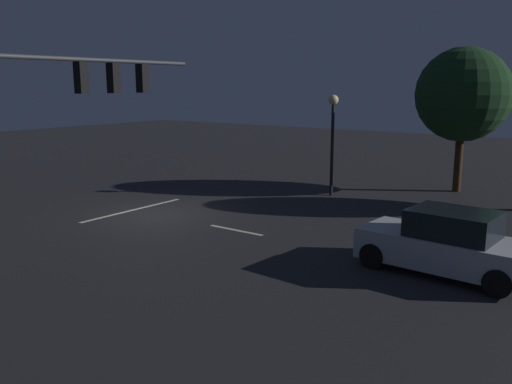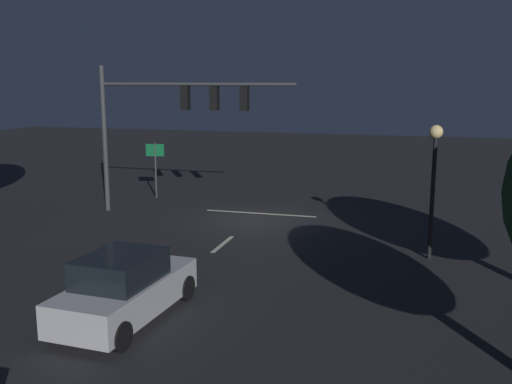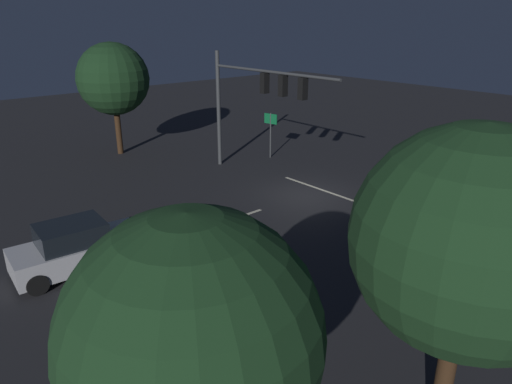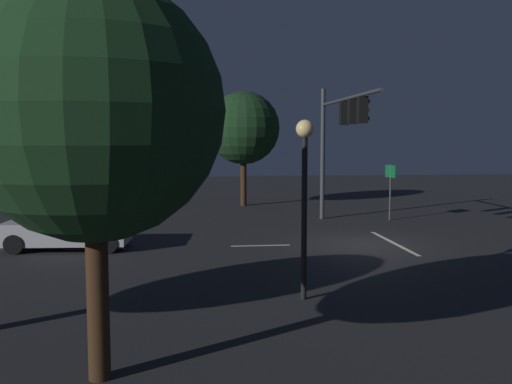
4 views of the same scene
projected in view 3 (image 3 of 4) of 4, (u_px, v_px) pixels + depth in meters
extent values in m
plane|color=#232326|center=(306.00, 195.00, 22.65)|extent=(80.00, 80.00, 0.00)
cylinder|color=#383A3D|center=(219.00, 110.00, 26.31)|extent=(0.22, 0.22, 6.41)
cylinder|color=#383A3D|center=(271.00, 72.00, 22.41)|extent=(8.63, 0.14, 0.14)
cube|color=black|center=(265.00, 83.00, 22.91)|extent=(0.32, 0.36, 1.00)
sphere|color=black|center=(268.00, 76.00, 22.91)|extent=(0.20, 0.20, 0.20)
sphere|color=yellow|center=(268.00, 83.00, 23.03)|extent=(0.20, 0.20, 0.20)
sphere|color=black|center=(267.00, 89.00, 23.14)|extent=(0.20, 0.20, 0.20)
cube|color=black|center=(283.00, 86.00, 21.99)|extent=(0.32, 0.36, 1.00)
sphere|color=black|center=(286.00, 78.00, 22.00)|extent=(0.20, 0.20, 0.20)
sphere|color=yellow|center=(286.00, 85.00, 22.11)|extent=(0.20, 0.20, 0.20)
sphere|color=black|center=(286.00, 92.00, 22.22)|extent=(0.20, 0.20, 0.20)
cube|color=black|center=(303.00, 89.00, 21.08)|extent=(0.32, 0.36, 1.00)
sphere|color=black|center=(306.00, 81.00, 21.08)|extent=(0.20, 0.20, 0.20)
sphere|color=yellow|center=(306.00, 88.00, 21.19)|extent=(0.20, 0.20, 0.20)
sphere|color=black|center=(305.00, 95.00, 21.30)|extent=(0.20, 0.20, 0.20)
cube|color=beige|center=(242.00, 216.00, 20.20)|extent=(0.16, 2.20, 0.01)
cube|color=beige|center=(111.00, 260.00, 16.52)|extent=(0.16, 2.20, 0.01)
cube|color=beige|center=(321.00, 189.00, 23.33)|extent=(5.00, 0.16, 0.01)
cube|color=#B7B7BC|center=(80.00, 252.00, 15.81)|extent=(2.08, 4.41, 0.80)
cube|color=black|center=(71.00, 233.00, 15.43)|extent=(1.74, 2.20, 0.68)
cylinder|color=black|center=(117.00, 238.00, 17.43)|extent=(0.26, 0.69, 0.68)
cylinder|color=black|center=(135.00, 255.00, 16.18)|extent=(0.26, 0.69, 0.68)
cylinder|color=black|center=(25.00, 263.00, 15.63)|extent=(0.26, 0.69, 0.68)
cylinder|color=black|center=(37.00, 285.00, 14.37)|extent=(0.26, 0.69, 0.68)
sphere|color=#F9EFC6|center=(131.00, 228.00, 17.47)|extent=(0.20, 0.20, 0.20)
sphere|color=#F9EFC6|center=(146.00, 240.00, 16.50)|extent=(0.20, 0.20, 0.20)
cylinder|color=black|center=(390.00, 224.00, 14.57)|extent=(0.14, 0.14, 4.01)
sphere|color=#F9D88C|center=(398.00, 157.00, 13.81)|extent=(0.44, 0.44, 0.44)
cylinder|color=#383A3D|center=(271.00, 135.00, 28.26)|extent=(0.09, 0.09, 2.74)
cube|color=#0F6033|center=(271.00, 119.00, 27.90)|extent=(0.89, 0.25, 0.60)
sphere|color=#163319|center=(193.00, 335.00, 6.40)|extent=(3.67, 3.67, 3.67)
cylinder|color=#382314|center=(118.00, 130.00, 29.07)|extent=(0.36, 0.36, 3.01)
sphere|color=#163319|center=(113.00, 79.00, 27.98)|extent=(4.30, 4.30, 4.30)
cylinder|color=#382314|center=(445.00, 377.00, 9.19)|extent=(0.36, 0.36, 2.83)
sphere|color=#163319|center=(469.00, 241.00, 8.15)|extent=(4.20, 4.20, 4.20)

